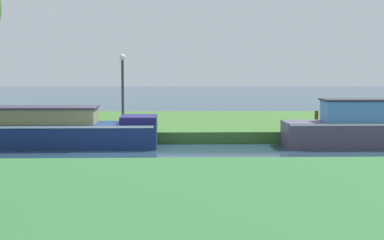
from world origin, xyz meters
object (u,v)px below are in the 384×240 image
object	(u,v)px
navy_narrowboat	(24,128)
mooring_post_far	(316,120)
slate_barge	(356,127)
lamp_post	(123,81)

from	to	relation	value
navy_narrowboat	mooring_post_far	distance (m)	10.25
mooring_post_far	slate_barge	bearing A→B (deg)	-57.85
lamp_post	mooring_post_far	size ratio (longest dim) A/B	4.01
slate_barge	mooring_post_far	world-z (taller)	slate_barge
slate_barge	navy_narrowboat	size ratio (longest dim) A/B	0.54
slate_barge	lamp_post	world-z (taller)	lamp_post
navy_narrowboat	mooring_post_far	xyz separation A→B (m)	(10.13, 1.58, 0.09)
navy_narrowboat	slate_barge	bearing A→B (deg)	0.00
lamp_post	slate_barge	bearing A→B (deg)	-18.89
navy_narrowboat	lamp_post	distance (m)	4.38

